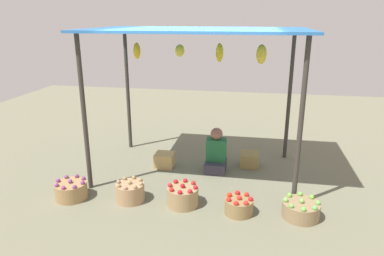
# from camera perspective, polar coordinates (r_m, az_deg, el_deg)

# --- Properties ---
(ground_plane) EXTENTS (14.00, 14.00, 0.00)m
(ground_plane) POSITION_cam_1_polar(r_m,az_deg,el_deg) (6.31, 0.82, -6.89)
(ground_plane) COLOR #6E6D55
(market_stall_structure) EXTENTS (3.44, 2.17, 2.43)m
(market_stall_structure) POSITION_cam_1_polar(r_m,az_deg,el_deg) (5.76, 1.01, 13.83)
(market_stall_structure) COLOR #38332D
(market_stall_structure) RESTS_ON ground
(vendor_person) EXTENTS (0.36, 0.44, 0.78)m
(vendor_person) POSITION_cam_1_polar(r_m,az_deg,el_deg) (6.23, 3.89, -4.28)
(vendor_person) COLOR #363342
(vendor_person) RESTS_ON ground
(basket_purple_onions) EXTENTS (0.47, 0.47, 0.30)m
(basket_purple_onions) POSITION_cam_1_polar(r_m,az_deg,el_deg) (5.67, -18.90, -9.46)
(basket_purple_onions) COLOR #9A7A4D
(basket_purple_onions) RESTS_ON ground
(basket_potatoes) EXTENTS (0.42, 0.42, 0.32)m
(basket_potatoes) POSITION_cam_1_polar(r_m,az_deg,el_deg) (5.38, -9.94, -10.10)
(basket_potatoes) COLOR #A6815A
(basket_potatoes) RESTS_ON ground
(basket_red_apples) EXTENTS (0.45, 0.45, 0.34)m
(basket_red_apples) POSITION_cam_1_polar(r_m,az_deg,el_deg) (5.18, -1.51, -10.87)
(basket_red_apples) COLOR #987D54
(basket_red_apples) RESTS_ON ground
(basket_red_tomatoes) EXTENTS (0.39, 0.39, 0.27)m
(basket_red_tomatoes) POSITION_cam_1_polar(r_m,az_deg,el_deg) (5.04, 7.57, -12.31)
(basket_red_tomatoes) COLOR olive
(basket_red_tomatoes) RESTS_ON ground
(basket_green_apples) EXTENTS (0.50, 0.50, 0.28)m
(basket_green_apples) POSITION_cam_1_polar(r_m,az_deg,el_deg) (5.13, 17.15, -12.45)
(basket_green_apples) COLOR #8D7551
(basket_green_apples) RESTS_ON ground
(wooden_crate_near_vendor) EXTENTS (0.33, 0.35, 0.25)m
(wooden_crate_near_vendor) POSITION_cam_1_polar(r_m,az_deg,el_deg) (6.54, 9.25, -5.02)
(wooden_crate_near_vendor) COLOR olive
(wooden_crate_near_vendor) RESTS_ON ground
(wooden_crate_stacked_rear) EXTENTS (0.33, 0.32, 0.25)m
(wooden_crate_stacked_rear) POSITION_cam_1_polar(r_m,az_deg,el_deg) (6.46, -4.42, -5.15)
(wooden_crate_stacked_rear) COLOR tan
(wooden_crate_stacked_rear) RESTS_ON ground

